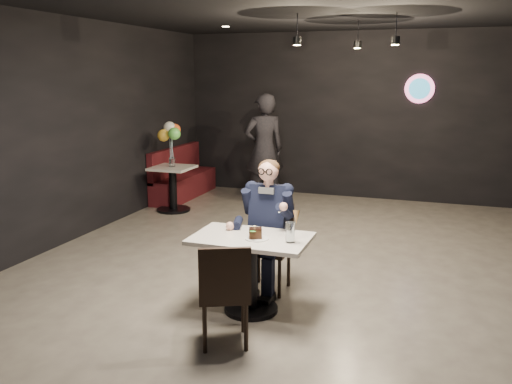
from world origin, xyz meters
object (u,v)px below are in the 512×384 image
at_px(chair_far, 269,249).
at_px(sundae_glass, 290,232).
at_px(balloon_vase, 172,162).
at_px(main_table, 251,274).
at_px(booth_bench, 184,172).
at_px(side_table, 173,187).
at_px(chair_near, 224,292).
at_px(passerby, 264,149).
at_px(seated_man, 269,225).

distance_m(chair_far, sundae_glass, 0.81).
height_order(sundae_glass, balloon_vase, sundae_glass).
bearing_deg(chair_far, balloon_vase, 133.30).
distance_m(main_table, booth_bench, 5.14).
bearing_deg(booth_bench, balloon_vase, -73.30).
distance_m(chair_far, balloon_vase, 3.75).
xyz_separation_m(sundae_glass, side_table, (-2.96, 3.31, -0.44)).
xyz_separation_m(chair_near, passerby, (-1.32, 5.00, 0.50)).
xyz_separation_m(main_table, booth_bench, (-2.86, 4.27, 0.09)).
bearing_deg(sundae_glass, main_table, 173.42).
distance_m(balloon_vase, passerby, 1.64).
relative_size(chair_far, booth_bench, 0.50).
bearing_deg(chair_far, seated_man, 0.00).
relative_size(seated_man, booth_bench, 0.78).
xyz_separation_m(main_table, sundae_glass, (0.39, -0.05, 0.47)).
distance_m(chair_near, side_table, 4.69).
relative_size(main_table, chair_far, 1.20).
xyz_separation_m(seated_man, passerby, (-1.32, 3.79, 0.24)).
xyz_separation_m(main_table, seated_man, (0.00, 0.55, 0.34)).
height_order(main_table, seated_man, seated_man).
height_order(chair_near, seated_man, seated_man).
bearing_deg(side_table, passerby, 40.73).
bearing_deg(side_table, booth_bench, 106.70).
bearing_deg(chair_near, sundae_glass, 32.87).
relative_size(main_table, seated_man, 0.76).
relative_size(chair_near, seated_man, 0.64).
relative_size(booth_bench, side_table, 2.31).
bearing_deg(booth_bench, seated_man, -52.42).
distance_m(main_table, passerby, 4.57).
distance_m(chair_near, seated_man, 1.24).
xyz_separation_m(side_table, balloon_vase, (0.00, 0.00, 0.42)).
distance_m(chair_far, seated_man, 0.26).
bearing_deg(passerby, balloon_vase, 8.10).
bearing_deg(balloon_vase, chair_near, -56.92).
height_order(chair_far, passerby, passerby).
relative_size(booth_bench, passerby, 0.96).
bearing_deg(main_table, passerby, 106.92).
distance_m(side_table, balloon_vase, 0.42).
height_order(main_table, chair_near, chair_near).
height_order(sundae_glass, side_table, sundae_glass).
bearing_deg(seated_man, sundae_glass, -56.50).
xyz_separation_m(sundae_glass, passerby, (-1.71, 4.38, 0.12)).
distance_m(main_table, chair_near, 0.67).
bearing_deg(side_table, chair_far, -46.70).
height_order(chair_near, passerby, passerby).
relative_size(sundae_glass, balloon_vase, 1.23).
distance_m(side_table, passerby, 1.73).
bearing_deg(passerby, main_table, 74.29).
bearing_deg(main_table, booth_bench, 123.84).
relative_size(chair_far, chair_near, 1.00).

